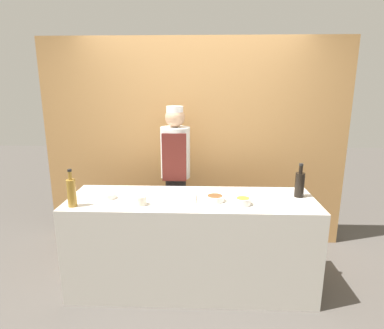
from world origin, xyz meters
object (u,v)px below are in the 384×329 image
at_px(sauce_bowl_brown, 215,198).
at_px(bottle_soy, 300,184).
at_px(sauce_bowl_yellow, 243,201).
at_px(cup_cream, 141,200).
at_px(sauce_bowl_green, 109,196).
at_px(chef_center, 176,176).
at_px(bottle_vinegar, 72,192).
at_px(cutting_board, 176,198).

height_order(sauce_bowl_brown, bottle_soy, bottle_soy).
height_order(sauce_bowl_yellow, cup_cream, cup_cream).
distance_m(sauce_bowl_green, chef_center, 0.82).
bearing_deg(sauce_bowl_green, bottle_vinegar, -141.66).
bearing_deg(bottle_soy, cup_cream, -169.65).
bearing_deg(bottle_vinegar, chef_center, 45.29).
bearing_deg(chef_center, bottle_soy, -23.06).
bearing_deg(bottle_soy, sauce_bowl_yellow, -157.99).
bearing_deg(sauce_bowl_green, sauce_bowl_brown, -1.85).
bearing_deg(sauce_bowl_green, bottle_soy, 3.65).
distance_m(cutting_board, bottle_vinegar, 0.89).
height_order(cutting_board, bottle_soy, bottle_soy).
height_order(sauce_bowl_yellow, bottle_soy, bottle_soy).
xyz_separation_m(cutting_board, chef_center, (-0.05, 0.60, 0.02)).
relative_size(sauce_bowl_green, bottle_vinegar, 0.37).
bearing_deg(sauce_bowl_green, chef_center, 48.03).
relative_size(sauce_bowl_yellow, chef_center, 0.08).
relative_size(bottle_soy, cup_cream, 3.28).
height_order(cutting_board, bottle_vinegar, bottle_vinegar).
height_order(bottle_vinegar, bottle_soy, bottle_vinegar).
bearing_deg(bottle_soy, bottle_vinegar, -171.07).
distance_m(cup_cream, chef_center, 0.79).
bearing_deg(bottle_vinegar, cup_cream, 5.40).
bearing_deg(bottle_soy, cutting_board, -175.04).
bearing_deg(cutting_board, sauce_bowl_green, -178.79).
bearing_deg(sauce_bowl_green, sauce_bowl_yellow, -5.10).
height_order(sauce_bowl_green, bottle_soy, bottle_soy).
distance_m(sauce_bowl_yellow, sauce_bowl_brown, 0.25).
distance_m(sauce_bowl_green, cup_cream, 0.35).
bearing_deg(cup_cream, sauce_bowl_yellow, 2.68).
bearing_deg(bottle_vinegar, sauce_bowl_green, 38.34).
distance_m(sauce_bowl_yellow, bottle_vinegar, 1.45).
height_order(bottle_soy, cup_cream, bottle_soy).
height_order(bottle_soy, chef_center, chef_center).
bearing_deg(sauce_bowl_green, cup_cream, -24.92).
relative_size(sauce_bowl_yellow, cutting_board, 0.38).
relative_size(sauce_bowl_brown, cutting_board, 0.45).
xyz_separation_m(sauce_bowl_brown, cutting_board, (-0.35, 0.04, -0.02)).
xyz_separation_m(sauce_bowl_yellow, chef_center, (-0.64, 0.72, 0.00)).
relative_size(sauce_bowl_green, cutting_board, 0.33).
relative_size(sauce_bowl_brown, chef_center, 0.10).
distance_m(sauce_bowl_green, cutting_board, 0.60).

